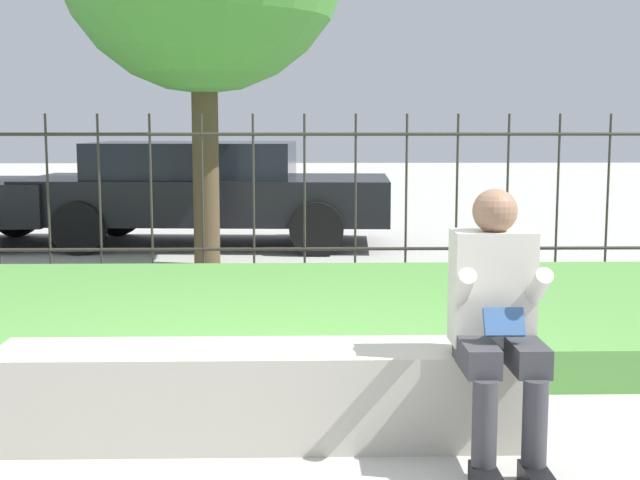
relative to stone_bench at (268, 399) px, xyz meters
name	(u,v)px	position (x,y,z in m)	size (l,w,h in m)	color
ground_plane	(261,440)	(-0.03, 0.00, -0.21)	(60.00, 60.00, 0.00)	#B2AFA8
stone_bench	(268,399)	(0.00, 0.00, 0.00)	(2.68, 0.48, 0.47)	#B7B2A3
person_seated_reader	(497,314)	(1.07, -0.28, 0.49)	(0.42, 0.73, 1.27)	black
grass_berm	(274,314)	(-0.03, 2.35, -0.08)	(10.00, 3.30, 0.26)	#569342
iron_fence	(279,195)	(-0.03, 4.42, 0.65)	(8.00, 0.03, 1.66)	#332D28
car_parked_center	(205,189)	(-1.05, 7.14, 0.51)	(4.68, 2.21, 1.32)	black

